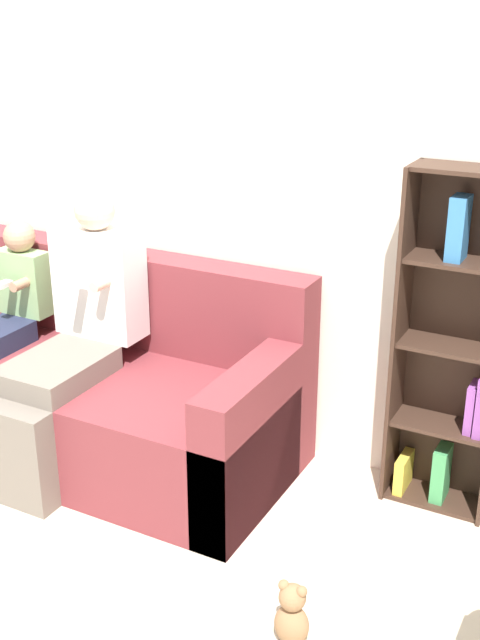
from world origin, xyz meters
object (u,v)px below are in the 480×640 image
(couch, at_px, (84,386))
(teddy_bear, at_px, (292,615))
(adult_seated, at_px, (72,333))
(bookshelf, at_px, (452,353))

(couch, xyz_separation_m, teddy_bear, (1.51, -0.78, -0.20))
(couch, xyz_separation_m, adult_seated, (0.06, -0.12, 0.35))
(adult_seated, xyz_separation_m, teddy_bear, (1.45, -0.66, -0.55))
(couch, height_order, teddy_bear, couch)
(couch, bearing_deg, teddy_bear, -27.30)
(adult_seated, height_order, bookshelf, bookshelf)
(bookshelf, relative_size, teddy_bear, 5.90)
(bookshelf, bearing_deg, teddy_bear, -100.88)
(bookshelf, height_order, teddy_bear, bookshelf)
(couch, relative_size, bookshelf, 1.43)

